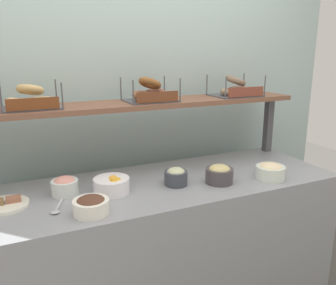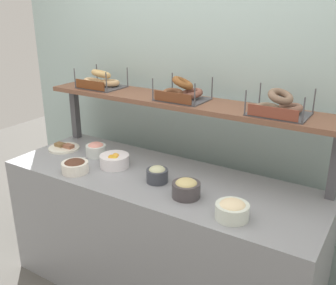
{
  "view_description": "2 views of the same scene",
  "coord_description": "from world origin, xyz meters",
  "px_view_note": "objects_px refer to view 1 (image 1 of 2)",
  "views": [
    {
      "loc": [
        -0.78,
        -1.72,
        1.58
      ],
      "look_at": [
        0.05,
        0.08,
        1.06
      ],
      "focal_mm": 37.55,
      "sensor_mm": 36.0,
      "label": 1
    },
    {
      "loc": [
        1.19,
        -1.8,
        1.87
      ],
      "look_at": [
        0.04,
        0.05,
        1.06
      ],
      "focal_mm": 41.4,
      "sensor_mm": 36.0,
      "label": 2
    }
  ],
  "objects_px": {
    "bowl_potato_salad": "(270,171)",
    "bagel_basket_poppy": "(235,89)",
    "bagel_basket_plain": "(31,100)",
    "bagel_basket_cinnamon_raisin": "(150,93)",
    "serving_plate_white": "(5,204)",
    "bowl_lox_spread": "(65,186)",
    "bowl_fruit_salad": "(112,185)",
    "bowl_hummus": "(219,174)",
    "serving_spoon_near_plate": "(57,209)",
    "bowl_chocolate_spread": "(91,205)",
    "bowl_tuna_salad": "(176,176)"
  },
  "relations": [
    {
      "from": "bowl_lox_spread",
      "to": "bowl_potato_salad",
      "type": "xyz_separation_m",
      "value": [
        1.13,
        -0.27,
        -0.0
      ]
    },
    {
      "from": "bowl_potato_salad",
      "to": "bagel_basket_poppy",
      "type": "height_order",
      "value": "bagel_basket_poppy"
    },
    {
      "from": "bowl_lox_spread",
      "to": "bowl_hummus",
      "type": "height_order",
      "value": "bowl_hummus"
    },
    {
      "from": "bowl_chocolate_spread",
      "to": "bowl_lox_spread",
      "type": "bearing_deg",
      "value": 104.96
    },
    {
      "from": "bowl_potato_salad",
      "to": "serving_spoon_near_plate",
      "type": "xyz_separation_m",
      "value": [
        -1.19,
        0.09,
        -0.04
      ]
    },
    {
      "from": "bagel_basket_plain",
      "to": "bagel_basket_poppy",
      "type": "distance_m",
      "value": 1.29
    },
    {
      "from": "bowl_lox_spread",
      "to": "bagel_basket_cinnamon_raisin",
      "type": "height_order",
      "value": "bagel_basket_cinnamon_raisin"
    },
    {
      "from": "bowl_hummus",
      "to": "bowl_tuna_salad",
      "type": "bearing_deg",
      "value": 162.97
    },
    {
      "from": "bagel_basket_plain",
      "to": "serving_spoon_near_plate",
      "type": "bearing_deg",
      "value": -83.42
    },
    {
      "from": "bowl_lox_spread",
      "to": "bagel_basket_poppy",
      "type": "xyz_separation_m",
      "value": [
        1.18,
        0.19,
        0.43
      ]
    },
    {
      "from": "bagel_basket_cinnamon_raisin",
      "to": "bowl_potato_salad",
      "type": "bearing_deg",
      "value": -39.79
    },
    {
      "from": "bowl_tuna_salad",
      "to": "bowl_fruit_salad",
      "type": "height_order",
      "value": "bowl_tuna_salad"
    },
    {
      "from": "bowl_lox_spread",
      "to": "bowl_tuna_salad",
      "type": "height_order",
      "value": "same"
    },
    {
      "from": "bowl_tuna_salad",
      "to": "bowl_chocolate_spread",
      "type": "height_order",
      "value": "bowl_tuna_salad"
    },
    {
      "from": "serving_spoon_near_plate",
      "to": "bagel_basket_cinnamon_raisin",
      "type": "bearing_deg",
      "value": 31.01
    },
    {
      "from": "bowl_fruit_salad",
      "to": "bagel_basket_cinnamon_raisin",
      "type": "height_order",
      "value": "bagel_basket_cinnamon_raisin"
    },
    {
      "from": "bowl_hummus",
      "to": "bowl_chocolate_spread",
      "type": "distance_m",
      "value": 0.76
    },
    {
      "from": "bowl_lox_spread",
      "to": "bagel_basket_poppy",
      "type": "height_order",
      "value": "bagel_basket_poppy"
    },
    {
      "from": "bagel_basket_cinnamon_raisin",
      "to": "bowl_fruit_salad",
      "type": "bearing_deg",
      "value": -139.76
    },
    {
      "from": "bowl_hummus",
      "to": "serving_plate_white",
      "type": "bearing_deg",
      "value": 171.61
    },
    {
      "from": "serving_plate_white",
      "to": "serving_spoon_near_plate",
      "type": "height_order",
      "value": "serving_plate_white"
    },
    {
      "from": "bowl_potato_salad",
      "to": "bagel_basket_plain",
      "type": "height_order",
      "value": "bagel_basket_plain"
    },
    {
      "from": "bowl_hummus",
      "to": "bagel_basket_plain",
      "type": "distance_m",
      "value": 1.11
    },
    {
      "from": "bowl_hummus",
      "to": "bowl_fruit_salad",
      "type": "bearing_deg",
      "value": 169.44
    },
    {
      "from": "bowl_lox_spread",
      "to": "bowl_potato_salad",
      "type": "distance_m",
      "value": 1.16
    },
    {
      "from": "bowl_lox_spread",
      "to": "bowl_chocolate_spread",
      "type": "xyz_separation_m",
      "value": [
        0.07,
        -0.28,
        -0.01
      ]
    },
    {
      "from": "bowl_hummus",
      "to": "bagel_basket_cinnamon_raisin",
      "type": "distance_m",
      "value": 0.64
    },
    {
      "from": "bowl_fruit_salad",
      "to": "bagel_basket_poppy",
      "type": "relative_size",
      "value": 0.6
    },
    {
      "from": "bowl_potato_salad",
      "to": "bowl_hummus",
      "type": "xyz_separation_m",
      "value": [
        -0.3,
        0.07,
        0.0
      ]
    },
    {
      "from": "bagel_basket_plain",
      "to": "bagel_basket_cinnamon_raisin",
      "type": "distance_m",
      "value": 0.68
    },
    {
      "from": "bowl_tuna_salad",
      "to": "bowl_potato_salad",
      "type": "xyz_separation_m",
      "value": [
        0.54,
        -0.15,
        -0.0
      ]
    },
    {
      "from": "bowl_tuna_salad",
      "to": "serving_plate_white",
      "type": "height_order",
      "value": "bowl_tuna_salad"
    },
    {
      "from": "bowl_tuna_salad",
      "to": "bowl_chocolate_spread",
      "type": "relative_size",
      "value": 0.78
    },
    {
      "from": "bowl_tuna_salad",
      "to": "bowl_potato_salad",
      "type": "bearing_deg",
      "value": -15.28
    },
    {
      "from": "serving_spoon_near_plate",
      "to": "bagel_basket_cinnamon_raisin",
      "type": "relative_size",
      "value": 0.55
    },
    {
      "from": "bowl_fruit_salad",
      "to": "bowl_hummus",
      "type": "xyz_separation_m",
      "value": [
        0.6,
        -0.11,
        0.01
      ]
    },
    {
      "from": "bagel_basket_poppy",
      "to": "bagel_basket_cinnamon_raisin",
      "type": "bearing_deg",
      "value": 178.98
    },
    {
      "from": "serving_plate_white",
      "to": "bagel_basket_plain",
      "type": "relative_size",
      "value": 0.73
    },
    {
      "from": "bowl_potato_salad",
      "to": "serving_plate_white",
      "type": "distance_m",
      "value": 1.44
    },
    {
      "from": "bowl_fruit_salad",
      "to": "serving_plate_white",
      "type": "xyz_separation_m",
      "value": [
        -0.52,
        0.05,
        -0.03
      ]
    },
    {
      "from": "serving_spoon_near_plate",
      "to": "bagel_basket_poppy",
      "type": "distance_m",
      "value": 1.38
    },
    {
      "from": "serving_plate_white",
      "to": "bagel_basket_poppy",
      "type": "height_order",
      "value": "bagel_basket_poppy"
    },
    {
      "from": "bowl_tuna_salad",
      "to": "serving_plate_white",
      "type": "distance_m",
      "value": 0.88
    },
    {
      "from": "bowl_potato_salad",
      "to": "serving_plate_white",
      "type": "relative_size",
      "value": 0.76
    },
    {
      "from": "bowl_lox_spread",
      "to": "bowl_fruit_salad",
      "type": "height_order",
      "value": "bowl_lox_spread"
    },
    {
      "from": "bowl_hummus",
      "to": "bowl_chocolate_spread",
      "type": "bearing_deg",
      "value": -173.38
    },
    {
      "from": "serving_plate_white",
      "to": "bowl_lox_spread",
      "type": "bearing_deg",
      "value": 5.16
    },
    {
      "from": "bowl_tuna_salad",
      "to": "bagel_basket_poppy",
      "type": "relative_size",
      "value": 0.41
    },
    {
      "from": "serving_plate_white",
      "to": "serving_spoon_near_plate",
      "type": "bearing_deg",
      "value": -33.76
    },
    {
      "from": "bowl_potato_salad",
      "to": "bagel_basket_cinnamon_raisin",
      "type": "relative_size",
      "value": 0.55
    }
  ]
}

